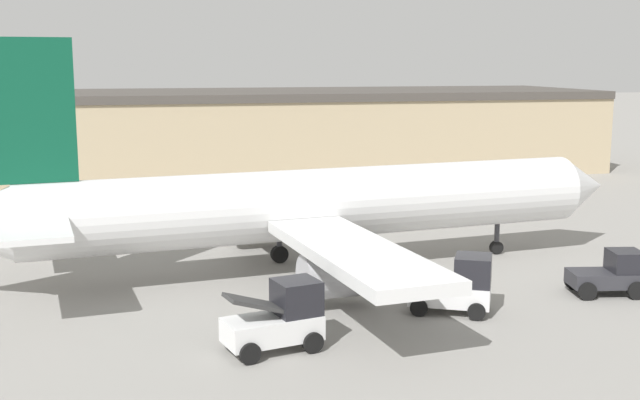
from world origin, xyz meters
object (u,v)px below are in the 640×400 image
at_px(airplane, 302,206).
at_px(baggage_tug, 458,286).
at_px(belt_loader_truck, 279,318).
at_px(pushback_tug, 611,274).
at_px(ground_crew_worker, 461,266).

xyz_separation_m(airplane, baggage_tug, (5.00, -7.76, -2.26)).
height_order(belt_loader_truck, pushback_tug, belt_loader_truck).
bearing_deg(belt_loader_truck, ground_crew_worker, 20.14).
distance_m(baggage_tug, pushback_tug, 7.83).
xyz_separation_m(ground_crew_worker, belt_loader_truck, (-9.87, -6.54, 0.30)).
distance_m(airplane, belt_loader_truck, 11.06).
bearing_deg(ground_crew_worker, airplane, 44.81).
relative_size(airplane, baggage_tug, 9.26).
distance_m(baggage_tug, belt_loader_truck, 8.48).
bearing_deg(baggage_tug, pushback_tug, 33.22).
relative_size(airplane, ground_crew_worker, 21.39).
distance_m(ground_crew_worker, pushback_tug, 6.71).
bearing_deg(pushback_tug, belt_loader_truck, -156.90).
relative_size(ground_crew_worker, baggage_tug, 0.43).
distance_m(airplane, ground_crew_worker, 8.22).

